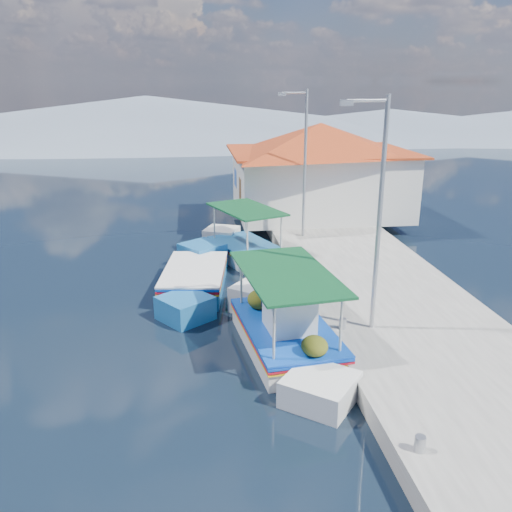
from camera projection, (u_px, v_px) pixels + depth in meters
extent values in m
plane|color=black|center=(202.00, 396.00, 12.08)|extent=(160.00, 160.00, 0.00)
cube|color=#AFABA4|center=(370.00, 281.00, 18.34)|extent=(5.00, 44.00, 0.50)
cylinder|color=#A5A8AD|center=(420.00, 444.00, 9.48)|extent=(0.20, 0.20, 0.30)
cylinder|color=#A5A8AD|center=(343.00, 323.00, 14.20)|extent=(0.20, 0.20, 0.30)
cylinder|color=#A5A8AD|center=(298.00, 254.00, 19.86)|extent=(0.20, 0.20, 0.30)
cylinder|color=#A5A8AD|center=(274.00, 216.00, 25.52)|extent=(0.20, 0.20, 0.30)
cube|color=white|center=(285.00, 341.00, 14.19)|extent=(2.53, 4.25, 0.88)
cube|color=white|center=(281.00, 299.00, 16.69)|extent=(2.06, 2.06, 0.97)
cube|color=white|center=(291.00, 395.00, 11.74)|extent=(2.00, 2.00, 0.83)
cube|color=#0E45B7|center=(286.00, 327.00, 14.06)|extent=(2.60, 4.37, 0.06)
cube|color=red|center=(286.00, 330.00, 14.09)|extent=(2.60, 4.37, 0.05)
cube|color=yellow|center=(286.00, 332.00, 14.11)|extent=(2.60, 4.37, 0.04)
cube|color=#0E45B7|center=(286.00, 325.00, 14.04)|extent=(2.62, 4.34, 0.05)
cube|color=brown|center=(286.00, 326.00, 14.05)|extent=(2.35, 4.15, 0.05)
cube|color=white|center=(287.00, 313.00, 13.63)|extent=(1.26, 1.34, 1.02)
cube|color=silver|center=(287.00, 293.00, 13.47)|extent=(1.38, 1.44, 0.06)
cylinder|color=beige|center=(255.00, 277.00, 15.43)|extent=(0.06, 0.06, 1.48)
cylinder|color=beige|center=(312.00, 277.00, 15.42)|extent=(0.06, 0.06, 1.48)
cylinder|color=beige|center=(254.00, 329.00, 12.22)|extent=(0.06, 0.06, 1.48)
cylinder|color=beige|center=(326.00, 329.00, 12.21)|extent=(0.06, 0.06, 1.48)
cube|color=#0D4522|center=(287.00, 273.00, 13.59)|extent=(2.63, 4.26, 0.06)
ellipsoid|color=#404512|center=(271.00, 298.00, 15.21)|extent=(0.70, 0.77, 0.53)
ellipsoid|color=#404512|center=(292.00, 293.00, 15.66)|extent=(0.59, 0.65, 0.44)
ellipsoid|color=#404512|center=(297.00, 348.00, 12.39)|extent=(0.63, 0.69, 0.47)
sphere|color=#FD6108|center=(320.00, 294.00, 14.36)|extent=(0.37, 0.37, 0.37)
cube|color=white|center=(247.00, 255.00, 21.20)|extent=(2.95, 3.79, 0.86)
cube|color=white|center=(261.00, 238.00, 23.24)|extent=(1.70, 1.70, 0.95)
cube|color=white|center=(229.00, 274.00, 19.20)|extent=(1.65, 1.65, 0.81)
cube|color=#0E45B7|center=(246.00, 246.00, 21.08)|extent=(3.04, 3.91, 0.05)
cube|color=red|center=(246.00, 248.00, 21.10)|extent=(3.04, 3.91, 0.05)
cube|color=yellow|center=(247.00, 249.00, 21.12)|extent=(3.04, 3.91, 0.04)
cube|color=#1B61A2|center=(246.00, 244.00, 21.06)|extent=(3.04, 3.88, 0.05)
cube|color=brown|center=(246.00, 245.00, 21.07)|extent=(2.79, 3.68, 0.05)
cylinder|color=beige|center=(239.00, 218.00, 22.32)|extent=(0.06, 0.06, 1.45)
cylinder|color=beige|center=(273.00, 220.00, 21.96)|extent=(0.06, 0.06, 1.45)
cylinder|color=beige|center=(217.00, 235.00, 19.73)|extent=(0.06, 0.06, 1.45)
cylinder|color=beige|center=(255.00, 238.00, 19.37)|extent=(0.06, 0.06, 1.45)
cube|color=#0D4522|center=(246.00, 209.00, 20.62)|extent=(3.03, 3.83, 0.06)
cube|color=#1B61A2|center=(195.00, 284.00, 18.16)|extent=(2.37, 3.83, 1.01)
cube|color=#1B61A2|center=(185.00, 258.00, 20.34)|extent=(1.92, 1.92, 1.11)
cube|color=#1B61A2|center=(206.00, 311.00, 16.01)|extent=(1.87, 1.87, 0.95)
cube|color=#0E45B7|center=(194.00, 271.00, 18.01)|extent=(2.44, 3.95, 0.06)
cube|color=red|center=(195.00, 273.00, 18.04)|extent=(2.44, 3.95, 0.05)
cube|color=yellow|center=(195.00, 275.00, 18.06)|extent=(2.44, 3.95, 0.04)
cube|color=white|center=(194.00, 269.00, 17.99)|extent=(2.46, 3.91, 0.05)
cube|color=brown|center=(194.00, 269.00, 18.00)|extent=(2.21, 3.74, 0.05)
cube|color=silver|center=(319.00, 183.00, 26.32)|extent=(8.00, 6.00, 3.00)
cube|color=#B84219|center=(320.00, 151.00, 25.84)|extent=(8.64, 6.48, 0.10)
pyramid|color=#B84219|center=(321.00, 138.00, 25.63)|extent=(10.49, 10.49, 1.40)
cube|color=brown|center=(241.00, 199.00, 25.07)|extent=(0.06, 1.00, 2.00)
cube|color=#0E45B7|center=(236.00, 178.00, 27.24)|extent=(0.06, 1.20, 0.90)
cylinder|color=#A5A8AD|center=(379.00, 218.00, 13.40)|extent=(0.12, 0.12, 6.00)
cylinder|color=#A5A8AD|center=(367.00, 100.00, 12.46)|extent=(1.00, 0.08, 0.08)
cube|color=#A5A8AD|center=(347.00, 103.00, 12.42)|extent=(0.30, 0.14, 0.14)
cylinder|color=#A5A8AD|center=(305.00, 165.00, 21.89)|extent=(0.12, 0.12, 6.00)
cylinder|color=#A5A8AD|center=(294.00, 93.00, 20.95)|extent=(1.00, 0.08, 0.08)
cube|color=#A5A8AD|center=(282.00, 94.00, 20.91)|extent=(0.30, 0.14, 0.14)
cone|color=slate|center=(147.00, 120.00, 63.56)|extent=(96.00, 96.00, 5.50)
cone|color=slate|center=(389.00, 124.00, 67.29)|extent=(76.80, 76.80, 3.80)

